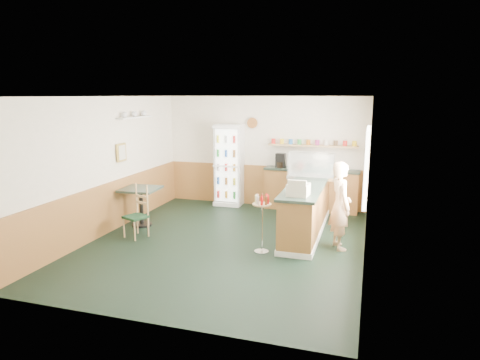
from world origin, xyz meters
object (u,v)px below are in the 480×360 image
at_px(shopkeeper, 340,206).
at_px(cafe_chair, 138,209).
at_px(cash_register, 298,190).
at_px(cafe_table, 141,199).
at_px(drinks_fridge, 229,165).
at_px(display_case, 312,165).
at_px(condiment_stand, 262,214).

xyz_separation_m(shopkeeper, cafe_chair, (-3.82, -0.45, -0.26)).
bearing_deg(cash_register, cafe_table, 174.49).
relative_size(drinks_fridge, shopkeeper, 1.28).
xyz_separation_m(shopkeeper, cafe_table, (-4.10, 0.17, -0.22)).
xyz_separation_m(display_case, shopkeeper, (0.70, -1.30, -0.49)).
height_order(drinks_fridge, shopkeeper, drinks_fridge).
bearing_deg(cafe_table, display_case, 18.34).
distance_m(condiment_stand, cafe_chair, 2.54).
bearing_deg(cash_register, display_case, 93.27).
distance_m(condiment_stand, cafe_table, 2.92).
height_order(shopkeeper, cafe_chair, shopkeeper).
bearing_deg(display_case, cash_register, -90.00).
relative_size(drinks_fridge, cafe_table, 2.48).
distance_m(drinks_fridge, cafe_chair, 3.04).
bearing_deg(shopkeeper, display_case, 4.47).
bearing_deg(condiment_stand, drinks_fridge, 118.09).
bearing_deg(display_case, condiment_stand, -107.12).
relative_size(shopkeeper, condiment_stand, 1.55).
bearing_deg(drinks_fridge, cafe_chair, -108.04).
bearing_deg(shopkeeper, cafe_table, 63.75).
bearing_deg(condiment_stand, cash_register, 22.96).
relative_size(cash_register, condiment_stand, 0.37).
bearing_deg(cafe_table, cash_register, -8.78).
height_order(display_case, cafe_chair, display_case).
bearing_deg(cafe_chair, drinks_fridge, 92.83).
height_order(shopkeeper, condiment_stand, shopkeeper).
xyz_separation_m(cash_register, cafe_table, (-3.40, 0.53, -0.54)).
height_order(display_case, condiment_stand, display_case).
relative_size(drinks_fridge, cafe_chair, 1.97).
bearing_deg(cafe_table, cafe_chair, -65.72).
bearing_deg(cafe_chair, shopkeeper, 27.55).
relative_size(shopkeeper, cafe_table, 1.94).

